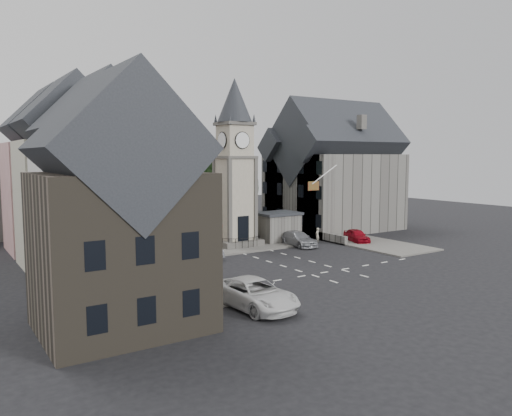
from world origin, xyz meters
TOP-DOWN VIEW (x-y plane):
  - ground at (0.00, 0.00)m, footprint 120.00×120.00m
  - pavement_west at (-12.50, 6.00)m, footprint 6.00×30.00m
  - pavement_east at (12.00, 8.00)m, footprint 6.00×26.00m
  - central_island at (1.50, 8.00)m, footprint 10.00×8.00m
  - road_markings at (0.00, -5.50)m, footprint 20.00×8.00m
  - clock_tower at (0.00, 7.99)m, footprint 4.86×4.86m
  - stone_shelter at (4.80, 7.50)m, footprint 4.30×3.30m
  - town_tree at (2.00, 13.00)m, footprint 7.20×7.20m
  - warning_sign_post at (-3.20, 5.43)m, footprint 0.70×0.19m
  - terrace_pink at (-15.50, 16.00)m, footprint 8.10×7.60m
  - terrace_cream at (-15.50, 8.00)m, footprint 8.10×7.60m
  - terrace_tudor at (-15.50, 0.00)m, footprint 8.10×7.60m
  - building_sw_stone at (-17.00, -9.00)m, footprint 8.60×7.60m
  - backdrop_west at (-12.00, 28.00)m, footprint 20.00×10.00m
  - east_building at (15.59, 11.00)m, footprint 14.40×11.40m
  - east_boundary_wall at (9.20, 10.00)m, footprint 0.40×16.00m
  - flagpole at (8.00, 4.00)m, footprint 3.68×0.10m
  - car_west_blue at (-10.33, -0.12)m, footprint 4.28×3.42m
  - car_west_silver at (-10.69, -0.95)m, footprint 4.44×3.32m
  - car_west_grey at (-11.19, 5.93)m, footprint 5.95×4.23m
  - car_island_silver at (-5.50, 4.50)m, footprint 2.42×4.67m
  - car_island_east at (5.10, 4.50)m, footprint 2.22×4.98m
  - car_east_red at (11.50, 2.89)m, footprint 2.82×4.25m
  - van_sw_white at (-9.50, -10.00)m, footprint 3.24×6.32m
  - pedestrian at (8.00, 4.98)m, footprint 0.64×0.54m

SIDE VIEW (x-z plane):
  - ground at x=0.00m, z-range 0.00..0.00m
  - road_markings at x=0.00m, z-range 0.00..0.01m
  - pavement_west at x=-12.50m, z-range 0.00..0.14m
  - pavement_east at x=12.00m, z-range 0.00..0.14m
  - central_island at x=1.50m, z-range 0.00..0.16m
  - east_boundary_wall at x=9.20m, z-range 0.00..0.90m
  - car_east_red at x=11.50m, z-range 0.00..1.35m
  - car_west_blue at x=-10.33m, z-range 0.00..1.37m
  - car_west_silver at x=-10.69m, z-range 0.00..1.40m
  - car_island_east at x=5.10m, z-range 0.00..1.42m
  - car_island_silver at x=-5.50m, z-range 0.00..1.46m
  - car_west_grey at x=-11.19m, z-range 0.00..1.51m
  - pedestrian at x=8.00m, z-range 0.00..1.51m
  - van_sw_white at x=-9.50m, z-range 0.00..1.71m
  - stone_shelter at x=4.80m, z-range 0.01..3.09m
  - warning_sign_post at x=-3.20m, z-range 0.60..3.45m
  - backdrop_west at x=-12.00m, z-range 0.00..8.00m
  - building_sw_stone at x=-17.00m, z-range 0.15..10.55m
  - terrace_tudor at x=-15.50m, z-range 0.19..12.19m
  - east_building at x=15.59m, z-range -0.04..12.56m
  - terrace_pink at x=-15.50m, z-range 0.18..12.98m
  - terrace_cream at x=-15.50m, z-range 0.18..12.98m
  - town_tree at x=2.00m, z-range 1.57..12.37m
  - flagpole at x=8.00m, z-range 5.63..8.37m
  - clock_tower at x=0.00m, z-range 0.00..16.25m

